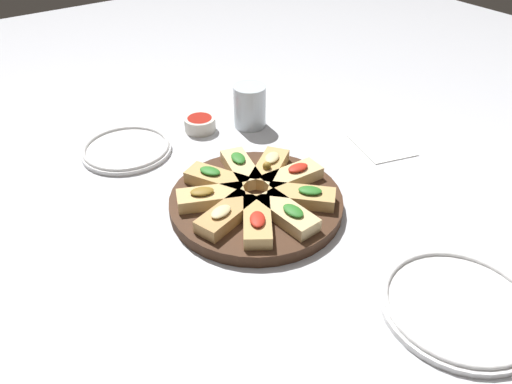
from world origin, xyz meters
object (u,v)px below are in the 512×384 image
object	(u,v)px
serving_board	(256,202)
plate_left	(459,306)
plate_right	(127,149)
dipping_bowl	(200,124)
napkin_stack	(382,145)
water_glass	(250,106)

from	to	relation	value
serving_board	plate_left	size ratio (longest dim) A/B	1.38
plate_right	dipping_bowl	distance (m)	0.18
napkin_stack	plate_left	bearing A→B (deg)	146.78
dipping_bowl	serving_board	bearing A→B (deg)	168.51
serving_board	napkin_stack	distance (m)	0.36
water_glass	dipping_bowl	distance (m)	0.12
plate_left	dipping_bowl	bearing A→B (deg)	3.11
plate_right	napkin_stack	xyz separation A→B (m)	(-0.31, -0.48, -0.01)
plate_left	plate_right	bearing A→B (deg)	17.38
napkin_stack	dipping_bowl	bearing A→B (deg)	44.75
plate_left	water_glass	size ratio (longest dim) A/B	2.33
water_glass	napkin_stack	distance (m)	0.32
plate_right	plate_left	bearing A→B (deg)	-162.62
serving_board	plate_left	bearing A→B (deg)	-164.69
plate_left	napkin_stack	size ratio (longest dim) A/B	1.83
plate_left	dipping_bowl	size ratio (longest dim) A/B	3.18
serving_board	plate_left	distance (m)	0.39
plate_right	water_glass	bearing A→B (deg)	-100.87
serving_board	plate_left	world-z (taller)	serving_board
plate_left	dipping_bowl	xyz separation A→B (m)	(0.70, 0.04, 0.01)
water_glass	plate_left	bearing A→B (deg)	173.68
plate_left	plate_right	world-z (taller)	same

